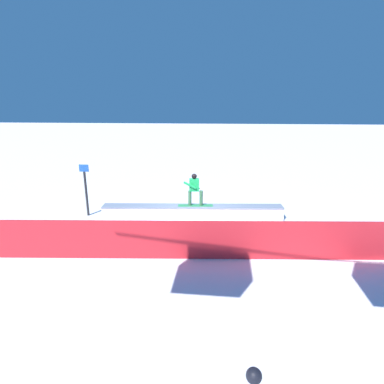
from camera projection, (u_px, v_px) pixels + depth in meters
The scene contains 5 objects.
ground_plane at pixel (193, 218), 13.21m from camera, with size 120.00×120.00×0.00m, color white.
grind_box at pixel (193, 213), 13.14m from camera, with size 7.63×1.14×0.57m.
snowboarder at pixel (195, 189), 12.84m from camera, with size 1.48×0.48×1.39m.
safety_fence at pixel (183, 240), 9.64m from camera, with size 13.37×0.06×1.28m, color red.
trail_marker at pixel (86, 189), 13.23m from camera, with size 0.40×0.10×2.26m.
Camera 1 is at (-1.02, 12.32, 4.78)m, focal length 28.91 mm.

